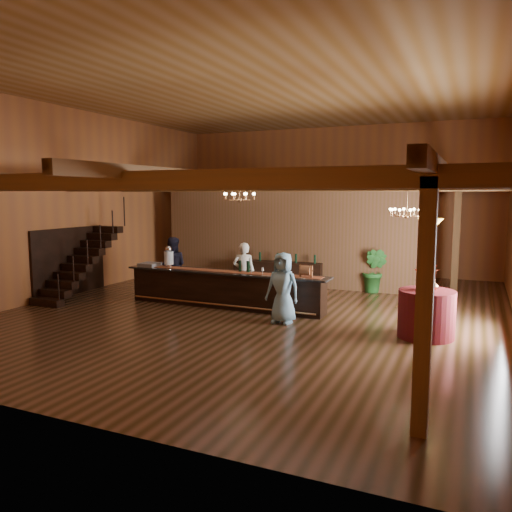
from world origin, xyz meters
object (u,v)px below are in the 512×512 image
at_px(chandelier_left, 240,196).
at_px(guest, 283,288).
at_px(staff_second, 172,266).
at_px(bartender, 244,272).
at_px(raffle_drum, 306,270).
at_px(floor_plant, 375,271).
at_px(pendant_lamp, 430,223).
at_px(tasting_bar, 225,289).
at_px(backbar_shelf, 278,274).
at_px(round_table, 426,314).
at_px(beverage_dispenser, 169,257).
at_px(chandelier_right, 407,212).

height_order(chandelier_left, guest, chandelier_left).
relative_size(chandelier_left, staff_second, 0.46).
bearing_deg(bartender, guest, 117.91).
xyz_separation_m(raffle_drum, floor_plant, (1.01, 3.60, -0.45)).
relative_size(pendant_lamp, staff_second, 0.52).
height_order(pendant_lamp, bartender, pendant_lamp).
relative_size(tasting_bar, bartender, 3.42).
distance_m(tasting_bar, bartender, 0.83).
relative_size(raffle_drum, guest, 0.20).
height_order(backbar_shelf, round_table, round_table).
bearing_deg(staff_second, tasting_bar, 133.65).
bearing_deg(raffle_drum, beverage_dispenser, 178.34).
xyz_separation_m(chandelier_right, bartender, (-4.30, 0.12, -1.74)).
bearing_deg(raffle_drum, staff_second, 169.55).
height_order(tasting_bar, chandelier_left, chandelier_left).
distance_m(tasting_bar, backbar_shelf, 3.33).
distance_m(raffle_drum, guest, 0.95).
height_order(raffle_drum, round_table, raffle_drum).
relative_size(beverage_dispenser, floor_plant, 0.44).
xyz_separation_m(pendant_lamp, staff_second, (-7.30, 1.57, -1.54)).
relative_size(chandelier_right, floor_plant, 0.59).
bearing_deg(floor_plant, staff_second, -152.77).
bearing_deg(raffle_drum, pendant_lamp, -14.67).
xyz_separation_m(bartender, staff_second, (-2.36, 0.04, 0.03)).
distance_m(raffle_drum, backbar_shelf, 4.03).
height_order(chandelier_right, bartender, chandelier_right).
distance_m(raffle_drum, staff_second, 4.48).
distance_m(raffle_drum, floor_plant, 3.76).
height_order(chandelier_right, guest, chandelier_right).
height_order(chandelier_left, floor_plant, chandelier_left).
relative_size(tasting_bar, chandelier_left, 7.18).
distance_m(round_table, bartender, 5.19).
relative_size(raffle_drum, chandelier_left, 0.43).
relative_size(beverage_dispenser, staff_second, 0.35).
bearing_deg(pendant_lamp, round_table, 0.00).
height_order(raffle_drum, floor_plant, floor_plant).
xyz_separation_m(chandelier_right, staff_second, (-6.66, 0.16, -1.71)).
height_order(chandelier_right, pendant_lamp, same).
bearing_deg(floor_plant, backbar_shelf, -176.04).
distance_m(beverage_dispenser, staff_second, 0.86).
bearing_deg(tasting_bar, chandelier_right, 7.81).
bearing_deg(tasting_bar, pendant_lamp, -8.61).
distance_m(beverage_dispenser, guest, 3.93).
bearing_deg(staff_second, chandelier_left, 130.23).
height_order(pendant_lamp, floor_plant, pendant_lamp).
relative_size(pendant_lamp, bartender, 0.54).
relative_size(chandelier_left, bartender, 0.48).
xyz_separation_m(beverage_dispenser, floor_plant, (5.07, 3.48, -0.56)).
bearing_deg(staff_second, guest, 131.05).
bearing_deg(raffle_drum, guest, -107.90).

